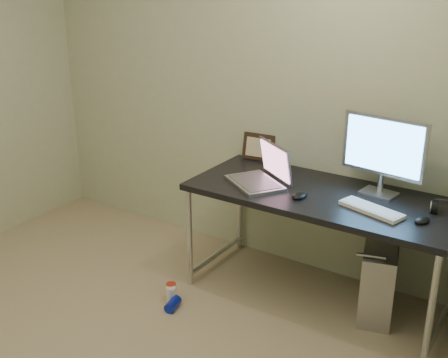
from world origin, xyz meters
TOP-DOWN VIEW (x-y plane):
  - wall_back at (0.00, 1.75)m, footprint 3.50×0.02m
  - wall_right at (1.75, 0.00)m, footprint 0.02×3.50m
  - desk at (0.84, 1.38)m, footprint 1.67×0.73m
  - tower_computer at (1.24, 1.43)m, footprint 0.31×0.49m
  - cable_a at (1.19, 1.70)m, footprint 0.01×0.16m
  - cable_b at (1.28, 1.68)m, footprint 0.02×0.11m
  - can_red at (0.06, 0.83)m, footprint 0.09×0.09m
  - can_white at (0.09, 0.80)m, footprint 0.07×0.07m
  - can_blue at (0.14, 0.75)m, footprint 0.09×0.14m
  - laptop at (0.45, 1.33)m, footprint 0.49×0.47m
  - monitor at (1.15, 1.56)m, footprint 0.53×0.18m
  - keyboard at (1.20, 1.28)m, footprint 0.40×0.23m
  - mouse_right at (1.48, 1.29)m, footprint 0.10×0.12m
  - mouse_left at (0.76, 1.24)m, footprint 0.09×0.13m
  - headphones at (1.56, 1.48)m, footprint 0.17×0.10m
  - picture_frame at (0.19, 1.72)m, footprint 0.25×0.09m
  - webcam at (0.42, 1.64)m, footprint 0.05×0.04m

SIDE VIEW (x-z plane):
  - can_blue at x=0.14m, z-range 0.00..0.07m
  - can_white at x=0.09m, z-range 0.00..0.12m
  - can_red at x=0.06m, z-range 0.00..0.12m
  - tower_computer at x=1.24m, z-range -0.01..0.49m
  - cable_b at x=1.28m, z-range 0.02..0.74m
  - cable_a at x=1.19m, z-range 0.06..0.74m
  - desk at x=0.84m, z-range 0.30..1.05m
  - keyboard at x=1.20m, z-range 0.75..0.77m
  - mouse_right at x=1.48m, z-range 0.75..0.79m
  - mouse_left at x=0.76m, z-range 0.75..0.79m
  - headphones at x=1.56m, z-range 0.73..0.83m
  - laptop at x=0.45m, z-range 0.68..0.94m
  - webcam at x=0.42m, z-range 0.78..0.91m
  - picture_frame at x=0.19m, z-range 0.75..0.95m
  - monitor at x=1.15m, z-range 0.79..1.29m
  - wall_back at x=0.00m, z-range 0.00..2.50m
  - wall_right at x=1.75m, z-range 0.00..2.50m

